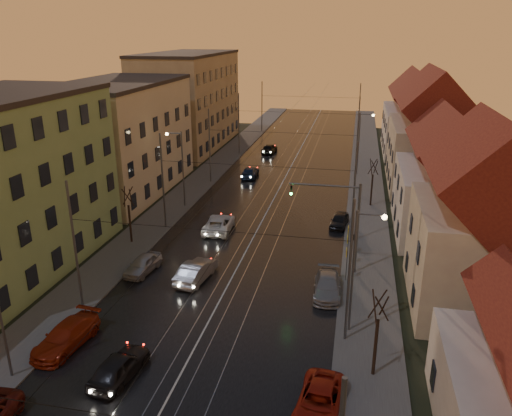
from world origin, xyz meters
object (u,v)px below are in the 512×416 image
Objects in this scene: street_lamp_3 at (362,138)px; parked_left_3 at (143,264)px; traffic_light_mast at (344,217)px; parked_right_2 at (339,220)px; driving_car_2 at (219,224)px; parked_left_2 at (66,336)px; parked_right_1 at (327,286)px; driving_car_1 at (196,271)px; street_lamp_2 at (180,162)px; driving_car_3 at (250,172)px; driving_car_0 at (119,366)px; driving_car_4 at (269,149)px; street_lamp_1 at (359,261)px; parked_right_0 at (319,402)px.

parked_left_3 is at bearing -117.35° from street_lamp_3.
traffic_light_mast reaches higher than parked_right_2.
driving_car_2 is 1.43× the size of parked_right_2.
parked_left_2 is 1.05× the size of parked_right_1.
driving_car_2 is at bearing -76.74° from driving_car_1.
street_lamp_2 is at bearing 133.92° from parked_right_1.
driving_car_3 is at bearing -164.50° from street_lamp_3.
parked_left_3 is at bearing 175.26° from parked_right_1.
driving_car_0 is (6.00, -26.86, -4.17)m from street_lamp_2.
driving_car_4 is 0.88× the size of parked_left_2.
driving_car_4 is 1.17× the size of parked_right_2.
driving_car_2 is 31.36m from driving_car_4.
driving_car_1 is 10.63m from parked_left_2.
street_lamp_1 is at bearing 23.42° from parked_left_2.
street_lamp_3 is at bearing 92.59° from parked_right_2.
driving_car_1 is 15.58m from parked_right_0.
street_lamp_1 reaches higher than parked_left_3.
street_lamp_2 is at bearing -48.66° from driving_car_2.
driving_car_2 is at bearing 134.87° from parked_right_1.
parked_left_2 is at bearing -112.01° from street_lamp_3.
street_lamp_1 is 1.89× the size of driving_car_4.
parked_left_2 is 9.88m from parked_left_3.
parked_left_3 is at bearing 94.15° from parked_left_2.
street_lamp_1 reaches higher than driving_car_0.
parked_left_3 is 19.02m from parked_right_0.
parked_left_3 is (-14.93, -3.01, -3.94)m from traffic_light_mast.
driving_car_0 is at bearing -176.38° from parked_right_0.
parked_left_2 is 1.05× the size of parked_right_0.
parked_left_3 is at bearing 2.27° from driving_car_1.
driving_car_1 is at bearing 158.63° from street_lamp_1.
driving_car_2 is at bearing -45.52° from street_lamp_2.
driving_car_3 is 18.81m from parked_right_2.
driving_car_1 reaches higher than parked_right_0.
driving_car_2 reaches higher than parked_right_0.
parked_left_3 is at bearing 162.73° from street_lamp_1.
street_lamp_3 is 28.03m from traffic_light_mast.
parked_left_3 is at bearing -168.59° from traffic_light_mast.
street_lamp_3 is 2.21× the size of parked_right_2.
street_lamp_1 is at bearing 128.25° from driving_car_2.
street_lamp_1 is 17.73m from parked_left_2.
street_lamp_3 is 18.94m from parked_right_2.
driving_car_3 is (-13.51, -3.74, -4.23)m from street_lamp_3.
driving_car_4 reaches higher than driving_car_3.
street_lamp_3 is 25.47m from driving_car_2.
driving_car_3 is (-13.51, 32.26, -4.23)m from street_lamp_1.
parked_right_0 is (16.68, -27.32, -4.25)m from street_lamp_2.
traffic_light_mast is 10.44m from parked_right_2.
parked_right_2 is at bearing 86.69° from parked_right_1.
traffic_light_mast is at bearing 114.38° from driving_car_3.
parked_left_2 is at bearing -86.13° from street_lamp_2.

